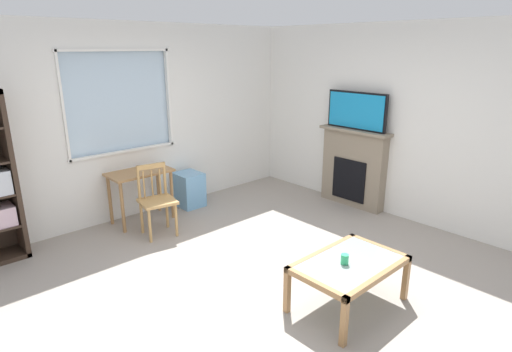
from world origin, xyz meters
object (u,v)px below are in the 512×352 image
(plastic_drawer_unit, at_px, (189,189))
(fireplace, at_px, (353,167))
(tv, at_px, (357,111))
(desk_under_window, at_px, (140,180))
(wooden_chair, at_px, (156,200))
(coffee_table, at_px, (349,268))
(sippy_cup, at_px, (345,259))

(plastic_drawer_unit, relative_size, fireplace, 0.44)
(fireplace, bearing_deg, tv, 180.00)
(desk_under_window, height_order, plastic_drawer_unit, desk_under_window)
(wooden_chair, height_order, plastic_drawer_unit, wooden_chair)
(tv, height_order, coffee_table, tv)
(tv, bearing_deg, fireplace, 0.00)
(coffee_table, relative_size, sippy_cup, 11.34)
(plastic_drawer_unit, xyz_separation_m, sippy_cup, (-0.44, -3.13, 0.24))
(coffee_table, distance_m, sippy_cup, 0.13)
(tv, bearing_deg, sippy_cup, -146.41)
(coffee_table, bearing_deg, plastic_drawer_unit, 83.22)
(wooden_chair, bearing_deg, desk_under_window, 83.56)
(wooden_chair, height_order, tv, tv)
(wooden_chair, height_order, fireplace, fireplace)
(plastic_drawer_unit, bearing_deg, wooden_chair, -146.61)
(desk_under_window, xyz_separation_m, tv, (2.62, -1.57, 0.84))
(fireplace, distance_m, tv, 0.85)
(plastic_drawer_unit, distance_m, tv, 2.71)
(desk_under_window, xyz_separation_m, fireplace, (2.64, -1.57, -0.00))
(desk_under_window, distance_m, plastic_drawer_unit, 0.87)
(plastic_drawer_unit, height_order, coffee_table, plastic_drawer_unit)
(fireplace, bearing_deg, plastic_drawer_unit, 138.60)
(desk_under_window, bearing_deg, tv, -30.97)
(desk_under_window, height_order, sippy_cup, desk_under_window)
(tv, bearing_deg, coffee_table, -145.45)
(desk_under_window, distance_m, coffee_table, 3.12)
(wooden_chair, relative_size, coffee_table, 0.88)
(sippy_cup, bearing_deg, coffee_table, -7.16)
(desk_under_window, relative_size, coffee_table, 0.81)
(desk_under_window, xyz_separation_m, coffee_table, (0.43, -3.08, -0.20))
(plastic_drawer_unit, height_order, tv, tv)
(wooden_chair, height_order, sippy_cup, wooden_chair)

